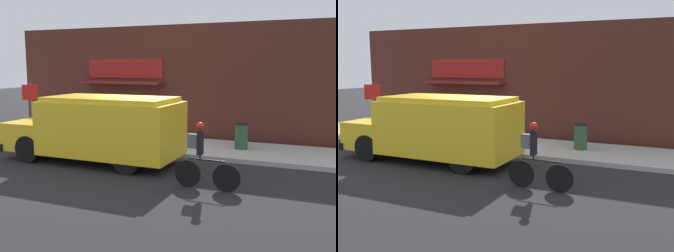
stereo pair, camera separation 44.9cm
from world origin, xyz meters
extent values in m
plane|color=#232326|center=(0.00, 0.00, 0.00)|extent=(70.00, 70.00, 0.00)
cube|color=#ADAAA3|center=(0.00, 1.49, 0.08)|extent=(28.00, 2.97, 0.15)
cube|color=#4C231E|center=(0.00, 3.40, 2.37)|extent=(15.42, 0.18, 4.74)
cube|color=maroon|center=(-2.23, 3.29, 2.94)|extent=(3.62, 0.05, 0.82)
cube|color=maroon|center=(-2.23, 2.95, 2.35)|extent=(3.80, 0.73, 0.10)
cube|color=yellow|center=(-0.14, -1.47, 1.13)|extent=(4.32, 2.17, 1.66)
cube|color=yellow|center=(-3.03, -1.45, 0.76)|extent=(1.49, 1.98, 0.92)
cube|color=yellow|center=(-0.14, -1.47, 2.04)|extent=(3.97, 2.00, 0.14)
cube|color=black|center=(-3.73, -1.44, 0.40)|extent=(0.13, 2.10, 0.24)
cube|color=red|center=(-1.32, -0.14, 1.22)|extent=(0.03, 0.44, 0.44)
cylinder|color=black|center=(-2.67, -0.54, 0.43)|extent=(0.86, 0.27, 0.86)
cylinder|color=black|center=(-2.68, -2.36, 0.43)|extent=(0.86, 0.27, 0.86)
cylinder|color=black|center=(0.92, -0.56, 0.43)|extent=(0.86, 0.27, 0.86)
cylinder|color=black|center=(0.91, -2.38, 0.43)|extent=(0.86, 0.27, 0.86)
cylinder|color=black|center=(3.93, -2.89, 0.35)|extent=(0.70, 0.06, 0.70)
cylinder|color=black|center=(2.91, -2.86, 0.35)|extent=(0.70, 0.06, 0.70)
cylinder|color=black|center=(3.42, -2.87, 0.75)|extent=(0.97, 0.06, 0.04)
cylinder|color=black|center=(3.24, -2.87, 0.81)|extent=(0.04, 0.04, 0.12)
cube|color=black|center=(3.24, -2.87, 1.17)|extent=(0.13, 0.20, 0.60)
sphere|color=red|center=(3.24, -2.87, 1.59)|extent=(0.21, 0.21, 0.21)
cube|color=#565B60|center=(3.05, -2.86, 1.20)|extent=(0.26, 0.15, 0.36)
cylinder|color=slate|center=(-4.87, 0.35, 1.26)|extent=(0.07, 0.07, 2.22)
cube|color=red|center=(-4.87, 0.30, 2.03)|extent=(0.45, 0.45, 0.60)
cylinder|color=#2D5138|center=(3.33, 1.59, 0.58)|extent=(0.46, 0.46, 0.86)
cylinder|color=black|center=(3.33, 1.59, 1.03)|extent=(0.46, 0.46, 0.04)
camera|label=1|loc=(6.16, -12.01, 3.07)|focal=42.00mm
camera|label=2|loc=(6.58, -11.83, 3.07)|focal=42.00mm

